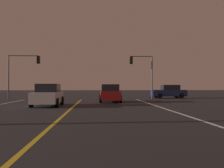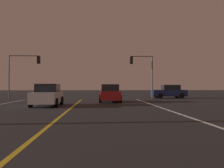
{
  "view_description": "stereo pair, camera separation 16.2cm",
  "coord_description": "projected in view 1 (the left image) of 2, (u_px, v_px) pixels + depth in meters",
  "views": [
    {
      "loc": [
        1.7,
        1.62,
        1.51
      ],
      "look_at": [
        3.34,
        27.67,
        1.75
      ],
      "focal_mm": 39.99,
      "sensor_mm": 36.0,
      "label": 1
    },
    {
      "loc": [
        1.86,
        1.62,
        1.51
      ],
      "look_at": [
        3.34,
        27.67,
        1.75
      ],
      "focal_mm": 39.99,
      "sensor_mm": 36.0,
      "label": 2
    }
  ],
  "objects": [
    {
      "name": "car_crossing_side",
      "position": [
        169.0,
        92.0,
        31.72
      ],
      "size": [
        4.3,
        2.02,
        1.7
      ],
      "rotation": [
        0.0,
        0.0,
        3.14
      ],
      "color": "black",
      "rests_on": "ground"
    },
    {
      "name": "car_ahead_far",
      "position": [
        110.0,
        93.0,
        23.81
      ],
      "size": [
        2.02,
        4.3,
        1.7
      ],
      "rotation": [
        0.0,
        0.0,
        1.57
      ],
      "color": "black",
      "rests_on": "ground"
    },
    {
      "name": "traffic_light_near_left",
      "position": [
        25.0,
        66.0,
        28.4
      ],
      "size": [
        3.64,
        0.36,
        5.06
      ],
      "color": "#4C4C51",
      "rests_on": "ground"
    },
    {
      "name": "car_oncoming",
      "position": [
        48.0,
        95.0,
        19.1
      ],
      "size": [
        2.02,
        4.3,
        1.7
      ],
      "rotation": [
        0.0,
        0.0,
        -1.57
      ],
      "color": "black",
      "rests_on": "ground"
    },
    {
      "name": "lane_edge_right",
      "position": [
        204.0,
        121.0,
        10.67
      ],
      "size": [
        0.16,
        36.07,
        0.01
      ],
      "primitive_type": "cube",
      "color": "silver",
      "rests_on": "ground"
    },
    {
      "name": "traffic_light_near_right",
      "position": [
        141.0,
        67.0,
        29.24
      ],
      "size": [
        2.78,
        0.36,
        5.08
      ],
      "rotation": [
        0.0,
        0.0,
        3.14
      ],
      "color": "#4C4C51",
      "rests_on": "ground"
    },
    {
      "name": "lane_center_divider",
      "position": [
        55.0,
        123.0,
        10.27
      ],
      "size": [
        0.16,
        36.07,
        0.01
      ],
      "primitive_type": "cube",
      "color": "gold",
      "rests_on": "ground"
    }
  ]
}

